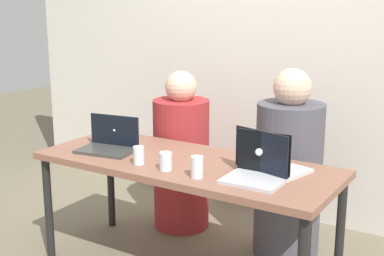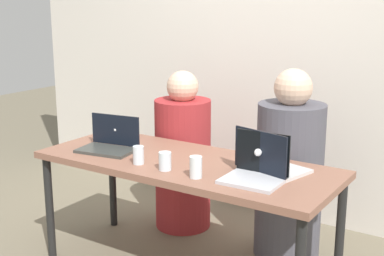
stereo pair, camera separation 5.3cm
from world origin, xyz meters
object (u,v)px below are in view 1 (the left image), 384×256
laptop_front_left (109,143)px  laptop_front_right (257,170)px  person_on_right (288,174)px  laptop_back_right (270,162)px  water_glass_left (139,157)px  water_glass_center (166,162)px  water_glass_right (197,169)px  person_on_left (181,159)px

laptop_front_left → laptop_front_right: 1.00m
person_on_right → laptop_front_right: size_ratio=3.98×
person_on_right → laptop_back_right: person_on_right is taller
water_glass_left → water_glass_center: 0.19m
water_glass_center → laptop_back_right: bearing=29.3°
person_on_right → water_glass_center: 0.90m
water_glass_center → water_glass_left: bearing=177.8°
water_glass_right → person_on_left: bearing=127.9°
laptop_front_left → water_glass_right: (0.72, -0.14, 0.00)m
person_on_left → laptop_front_left: person_on_left is taller
person_on_left → person_on_right: person_on_right is taller
laptop_front_left → water_glass_right: laptop_front_left is taller
person_on_right → laptop_front_right: bearing=85.4°
laptop_back_right → water_glass_left: laptop_back_right is taller
person_on_right → water_glass_center: size_ratio=12.03×
water_glass_left → water_glass_center: (0.19, -0.01, -0.00)m
water_glass_right → laptop_front_left: bearing=168.8°
laptop_back_right → person_on_right: bearing=-66.1°
laptop_front_right → water_glass_right: bearing=-154.8°
person_on_right → water_glass_center: bearing=50.5°
laptop_front_right → water_glass_left: bearing=-171.7°
person_on_left → water_glass_center: person_on_left is taller
person_on_left → person_on_right: size_ratio=0.94×
person_on_right → laptop_front_left: 1.14m
laptop_front_left → water_glass_center: 0.53m
person_on_right → laptop_front_left: bearing=23.2°
laptop_back_right → water_glass_left: (-0.68, -0.27, -0.01)m
laptop_back_right → laptop_front_right: size_ratio=1.30×
laptop_back_right → water_glass_left: size_ratio=3.82×
laptop_front_right → water_glass_right: 0.31m
water_glass_left → person_on_right: bearing=52.1°
person_on_left → water_glass_left: size_ratio=11.00×
laptop_front_right → water_glass_left: 0.69m
person_on_right → laptop_back_right: size_ratio=3.06×
person_on_left → water_glass_center: 0.90m
laptop_front_right → water_glass_center: (-0.49, -0.12, -0.01)m
laptop_front_right → water_glass_right: size_ratio=2.63×
water_glass_center → laptop_front_right: bearing=14.1°
water_glass_right → water_glass_center: bearing=175.4°
laptop_back_right → water_glass_right: (-0.28, -0.29, -0.00)m
person_on_right → water_glass_left: size_ratio=11.69×
laptop_front_right → water_glass_center: 0.50m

